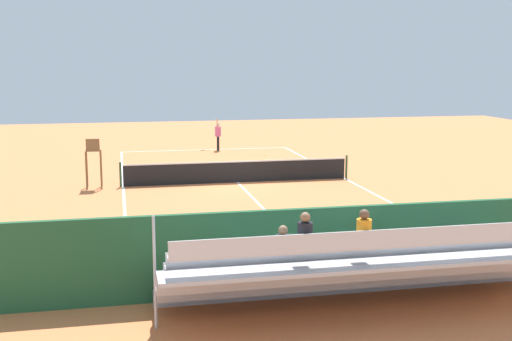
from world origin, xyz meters
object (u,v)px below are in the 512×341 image
object	(u,v)px
tennis_net	(237,171)
bleacher_stand	(360,268)
umpire_chair	(93,158)
courtside_bench	(421,251)
equipment_bag	(346,272)
tennis_player	(218,134)
tennis_ball_near	(264,155)
tennis_racket	(206,150)

from	to	relation	value
tennis_net	bleacher_stand	bearing A→B (deg)	89.73
umpire_chair	courtside_bench	world-z (taller)	umpire_chair
equipment_bag	tennis_player	size ratio (longest dim) A/B	0.47
bleacher_stand	tennis_ball_near	world-z (taller)	bleacher_stand
equipment_bag	tennis_ball_near	xyz separation A→B (m)	(-2.65, -21.24, -0.15)
tennis_net	tennis_ball_near	world-z (taller)	tennis_net
courtside_bench	tennis_player	world-z (taller)	tennis_player
courtside_bench	tennis_racket	distance (m)	24.22
tennis_ball_near	tennis_net	bearing A→B (deg)	69.23
courtside_bench	tennis_racket	xyz separation A→B (m)	(2.35, -24.10, -0.54)
bleacher_stand	equipment_bag	bearing A→B (deg)	-101.57
tennis_ball_near	bleacher_stand	bearing A→B (deg)	82.51
tennis_ball_near	tennis_racket	bearing A→B (deg)	-45.35
tennis_net	umpire_chair	world-z (taller)	umpire_chair
tennis_player	umpire_chair	bearing A→B (deg)	56.97
tennis_racket	courtside_bench	bearing A→B (deg)	95.58
equipment_bag	courtside_bench	bearing A→B (deg)	-176.43
bleacher_stand	tennis_racket	size ratio (longest dim) A/B	15.79
courtside_bench	tennis_ball_near	bearing A→B (deg)	-91.61
tennis_racket	tennis_ball_near	world-z (taller)	tennis_ball_near
tennis_net	bleacher_stand	size ratio (longest dim) A/B	1.14
tennis_net	equipment_bag	xyz separation A→B (m)	(-0.32, 13.40, -0.32)
equipment_bag	tennis_racket	bearing A→B (deg)	-89.30
tennis_net	umpire_chair	size ratio (longest dim) A/B	4.81
bleacher_stand	umpire_chair	xyz separation A→B (m)	(6.13, -15.25, 0.39)
tennis_player	tennis_racket	bearing A→B (deg)	-19.17
bleacher_stand	equipment_bag	xyz separation A→B (m)	(-0.40, -1.93, -0.75)
tennis_ball_near	umpire_chair	bearing A→B (deg)	40.80
tennis_net	umpire_chair	bearing A→B (deg)	0.71
tennis_net	courtside_bench	xyz separation A→B (m)	(-2.38, 13.27, 0.06)
courtside_bench	tennis_player	size ratio (longest dim) A/B	0.93
tennis_player	courtside_bench	bearing A→B (deg)	93.96
tennis_net	umpire_chair	distance (m)	6.25
bleacher_stand	umpire_chair	distance (m)	16.44
bleacher_stand	courtside_bench	xyz separation A→B (m)	(-2.45, -2.06, -0.37)
tennis_racket	tennis_player	bearing A→B (deg)	160.83
equipment_bag	tennis_racket	world-z (taller)	equipment_bag
tennis_player	tennis_ball_near	size ratio (longest dim) A/B	29.18
tennis_player	equipment_bag	bearing A→B (deg)	89.02
bleacher_stand	tennis_racket	xyz separation A→B (m)	(-0.10, -26.16, -0.91)
tennis_player	tennis_racket	world-z (taller)	tennis_player
bleacher_stand	tennis_ball_near	xyz separation A→B (m)	(-3.05, -23.18, -0.89)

